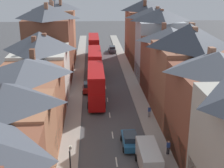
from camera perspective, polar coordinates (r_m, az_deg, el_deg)
name	(u,v)px	position (r m, az deg, el deg)	size (l,w,h in m)	color
pavement_left	(77,84)	(57.37, -6.36, -0.01)	(2.20, 104.00, 0.14)	#A8A399
pavement_right	(133,83)	(57.79, 3.80, 0.20)	(2.20, 104.00, 0.14)	#A8A399
centre_line_dashes	(106,87)	(55.49, -1.17, -0.62)	(0.14, 97.80, 0.01)	silver
terrace_row_left	(37,71)	(45.43, -13.59, 2.34)	(8.00, 73.17, 14.54)	brown
terrace_row_right	(181,68)	(45.23, 12.45, 2.87)	(8.00, 75.37, 13.94)	brown
double_decker_bus_lead	(96,84)	(48.39, -2.96, -0.03)	(2.74, 10.80, 5.30)	#B70F0F
double_decker_bus_mid_street	(94,46)	(76.60, -3.35, 6.90)	(2.74, 10.80, 5.30)	red
double_decker_bus_far_approaching	(95,63)	(60.99, -3.18, 3.89)	(2.74, 10.80, 5.30)	red
car_near_blue	(130,140)	(36.21, 3.31, -10.17)	(1.90, 4.33, 1.64)	#236093
car_near_silver	(112,49)	(83.06, 0.03, 6.43)	(1.90, 4.51, 1.59)	#4C515B
car_mid_black	(88,87)	(53.21, -4.40, -0.56)	(1.90, 3.95, 1.70)	maroon
delivery_van	(149,157)	(32.22, 6.71, -13.15)	(2.20, 5.20, 2.41)	silver
pedestrian_mid_left	(168,147)	(34.91, 10.25, -11.24)	(0.36, 0.22, 1.61)	#23232D
pedestrian_mid_right	(149,111)	(43.38, 6.85, -4.92)	(0.36, 0.22, 1.61)	gray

